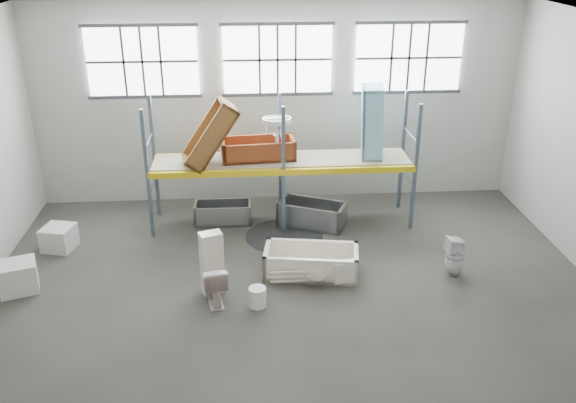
{
  "coord_description": "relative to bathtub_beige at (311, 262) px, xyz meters",
  "views": [
    {
      "loc": [
        -0.83,
        -9.82,
        6.46
      ],
      "look_at": [
        0.0,
        1.5,
        1.4
      ],
      "focal_mm": 38.2,
      "sensor_mm": 36.0,
      "label": 1
    }
  ],
  "objects": [
    {
      "name": "steel_tub_left",
      "position": [
        -1.85,
        2.57,
        -0.03
      ],
      "size": [
        1.34,
        0.64,
        0.49
      ],
      "primitive_type": null,
      "rotation": [
        0.0,
        0.0,
        -0.01
      ],
      "color": "#ACAFB5",
      "rests_on": "floor"
    },
    {
      "name": "bucket",
      "position": [
        -1.12,
        -1.1,
        -0.09
      ],
      "size": [
        0.38,
        0.38,
        0.38
      ],
      "primitive_type": "cylinder",
      "rotation": [
        0.0,
        0.0,
        -0.16
      ],
      "color": "white",
      "rests_on": "floor"
    },
    {
      "name": "rust_tub_flat",
      "position": [
        -0.97,
        2.6,
        1.54
      ],
      "size": [
        1.74,
        0.93,
        0.47
      ],
      "primitive_type": null,
      "rotation": [
        0.0,
        0.0,
        0.09
      ],
      "color": "brown",
      "rests_on": "shelf_deck"
    },
    {
      "name": "rack_beam_front",
      "position": [
        -0.43,
        1.92,
        1.22
      ],
      "size": [
        6.0,
        0.1,
        0.14
      ],
      "primitive_type": "cube",
      "color": "yellow",
      "rests_on": "floor"
    },
    {
      "name": "wet_patch",
      "position": [
        -0.43,
        1.72,
        -0.28
      ],
      "size": [
        1.8,
        1.8,
        0.0
      ],
      "primitive_type": "cylinder",
      "color": "black",
      "rests_on": "floor"
    },
    {
      "name": "shelf_deck",
      "position": [
        -0.43,
        2.52,
        1.3
      ],
      "size": [
        5.9,
        1.1,
        0.03
      ],
      "primitive_type": "cube",
      "color": "gray",
      "rests_on": "floor"
    },
    {
      "name": "window_mid",
      "position": [
        -0.43,
        3.96,
        3.32
      ],
      "size": [
        2.6,
        0.04,
        1.6
      ],
      "primitive_type": "cube",
      "color": "white",
      "rests_on": "wall_back"
    },
    {
      "name": "toilet_beige",
      "position": [
        -1.93,
        -0.9,
        0.13
      ],
      "size": [
        0.59,
        0.87,
        0.82
      ],
      "primitive_type": "imported",
      "rotation": [
        0.0,
        0.0,
        3.32
      ],
      "color": "beige",
      "rests_on": "floor"
    },
    {
      "name": "steel_tub_right",
      "position": [
        0.26,
        2.27,
        0.01
      ],
      "size": [
        1.71,
        1.29,
        0.57
      ],
      "primitive_type": null,
      "rotation": [
        0.0,
        0.0,
        -0.42
      ],
      "color": "#B0B2B8",
      "rests_on": "floor"
    },
    {
      "name": "floor",
      "position": [
        -0.43,
        -0.98,
        -0.33
      ],
      "size": [
        12.0,
        10.0,
        0.1
      ],
      "primitive_type": "cube",
      "color": "#4E4A43",
      "rests_on": "ground"
    },
    {
      "name": "cistern_spare",
      "position": [
        0.61,
        -0.44,
        0.0
      ],
      "size": [
        0.48,
        0.29,
        0.43
      ],
      "primitive_type": "cube",
      "rotation": [
        0.0,
        0.0,
        0.18
      ],
      "color": "beige",
      "rests_on": "bathtub_beige"
    },
    {
      "name": "wall_front",
      "position": [
        -0.43,
        -6.03,
        2.22
      ],
      "size": [
        12.0,
        0.1,
        5.0
      ],
      "primitive_type": "cube",
      "color": "#B5B4A8",
      "rests_on": "ground"
    },
    {
      "name": "wall_back",
      "position": [
        -0.43,
        4.07,
        2.22
      ],
      "size": [
        12.0,
        0.1,
        5.0
      ],
      "primitive_type": "cube",
      "color": "#A8A79B",
      "rests_on": "ground"
    },
    {
      "name": "window_right",
      "position": [
        2.77,
        3.96,
        3.32
      ],
      "size": [
        2.6,
        0.04,
        1.6
      ],
      "primitive_type": "cube",
      "color": "white",
      "rests_on": "wall_back"
    },
    {
      "name": "window_left",
      "position": [
        -3.63,
        3.96,
        3.32
      ],
      "size": [
        2.6,
        0.04,
        1.6
      ],
      "primitive_type": "cube",
      "color": "white",
      "rests_on": "wall_back"
    },
    {
      "name": "rack_upright_lb",
      "position": [
        -3.43,
        3.12,
        1.22
      ],
      "size": [
        0.08,
        0.08,
        3.0
      ],
      "primitive_type": "cube",
      "color": "slate",
      "rests_on": "floor"
    },
    {
      "name": "rack_upright_la",
      "position": [
        -3.43,
        1.92,
        1.22
      ],
      "size": [
        0.08,
        0.08,
        3.0
      ],
      "primitive_type": "cube",
      "color": "slate",
      "rests_on": "floor"
    },
    {
      "name": "ceiling",
      "position": [
        -0.43,
        -0.98,
        4.77
      ],
      "size": [
        12.0,
        10.0,
        0.1
      ],
      "primitive_type": "cube",
      "color": "silver",
      "rests_on": "ground"
    },
    {
      "name": "carton_far",
      "position": [
        -5.41,
        1.49,
        -0.02
      ],
      "size": [
        0.76,
        0.76,
        0.52
      ],
      "primitive_type": "cube",
      "rotation": [
        0.0,
        0.0,
        -0.24
      ],
      "color": "beige",
      "rests_on": "floor"
    },
    {
      "name": "rust_tub_tilted",
      "position": [
        -2.04,
        2.29,
        2.02
      ],
      "size": [
        1.41,
        0.96,
        1.58
      ],
      "primitive_type": null,
      "rotation": [
        0.0,
        -0.96,
        0.17
      ],
      "color": "#905E28",
      "rests_on": "shelf_deck"
    },
    {
      "name": "toilet_white",
      "position": [
        2.9,
        -0.24,
        0.15
      ],
      "size": [
        0.43,
        0.42,
        0.86
      ],
      "primitive_type": "imported",
      "rotation": [
        0.0,
        0.0,
        -1.47
      ],
      "color": "white",
      "rests_on": "floor"
    },
    {
      "name": "sink_on_shelf",
      "position": [
        -0.55,
        2.34,
        1.82
      ],
      "size": [
        0.75,
        0.64,
        0.58
      ],
      "primitive_type": "imported",
      "rotation": [
        0.0,
        0.0,
        0.22
      ],
      "color": "silver",
      "rests_on": "rust_tub_flat"
    },
    {
      "name": "rack_beam_back",
      "position": [
        -0.43,
        3.12,
        1.22
      ],
      "size": [
        6.0,
        0.1,
        0.14
      ],
      "primitive_type": "cube",
      "color": "yellow",
      "rests_on": "floor"
    },
    {
      "name": "rack_upright_rb",
      "position": [
        2.57,
        3.12,
        1.22
      ],
      "size": [
        0.08,
        0.08,
        3.0
      ],
      "primitive_type": "cube",
      "color": "slate",
      "rests_on": "floor"
    },
    {
      "name": "rack_upright_ma",
      "position": [
        -0.43,
        1.92,
        1.22
      ],
      "size": [
        0.08,
        0.08,
        3.0
      ],
      "primitive_type": "cube",
      "color": "slate",
      "rests_on": "floor"
    },
    {
      "name": "bathtub_beige",
      "position": [
        0.0,
        0.0,
        0.0
      ],
      "size": [
        2.01,
        1.18,
        0.56
      ],
      "primitive_type": null,
      "rotation": [
        0.0,
        0.0,
        -0.16
      ],
      "color": "white",
      "rests_on": "floor"
    },
    {
      "name": "rack_upright_ra",
      "position": [
        2.57,
        1.92,
        1.22
      ],
      "size": [
        0.08,
        0.08,
        3.0
      ],
      "primitive_type": "cube",
      "color": "slate",
      "rests_on": "floor"
    },
    {
      "name": "blue_tub_upright",
      "position": [
        1.65,
        2.57,
        2.12
      ],
      "size": [
        0.65,
        0.86,
        1.69
      ],
      "primitive_type": null,
      "rotation": [
        0.0,
        1.54,
        -0.16
      ],
      "color": "#86BDD3",
      "rests_on": "shelf_deck"
    },
    {
      "name": "cistern_tall",
      "position": [
        -1.96,
        -0.55,
        0.36
      ],
      "size": [
        0.48,
        0.39,
        1.28
      ],
      "primitive_type": "cube",
      "rotation": [
        0.0,
        0.0,
        0.35
      ],
      "color": "#F0DFC8",
      "rests_on": "floor"
    },
    {
      "name": "sink_in_tub",
      "position": [
        0.05,
        -0.46,
        -0.12
      ],
      "size": [
        0.5,
        0.5,
        0.16
      ],
      "primitive_type": "imported",
      "rotation": [
        0.0,
        0.0,
        0.05
      ],
      "color": "#C3B29F",
      "rests_on": "bathtub_beige"
    },
    {
      "name": "rack_upright_mb",
      "position": [
        -0.43,
        3.12,
        1.22
      ],
      "size": [
        0.08,
        0.08,
        3.0
      ],
      "primitive_type": "cube",
      "color": "slate",
      "rests_on": "floor"
    },
    {
      "name": "carton_near",
      "position": [
        -5.74,
        -0.22,
        0.02
      ],
      "size": [
        0.86,
        0.8,
        0.6
      ],
      "primitive_type": "cube",
      "rotation": [
        0.0,
        0.0,
        0.33
      ],
      "color": "silver",
      "rests_on": "floor"
    }
  ]
}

